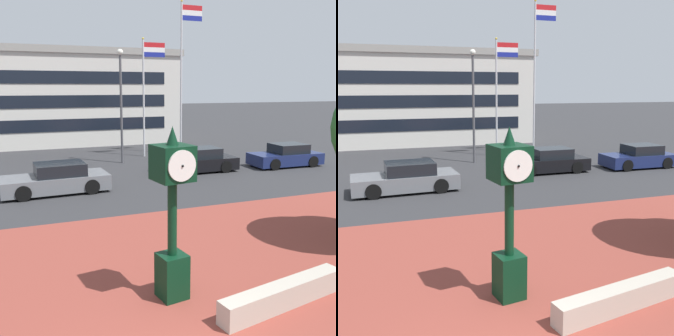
# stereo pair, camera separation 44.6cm
# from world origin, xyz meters

# --- Properties ---
(plaza_brick_paving) EXTENTS (44.00, 13.04, 0.01)m
(plaza_brick_paving) POSITION_xyz_m (0.00, 2.52, 0.00)
(plaza_brick_paving) COLOR brown
(plaza_brick_paving) RESTS_ON ground
(planter_wall) EXTENTS (3.22, 0.97, 0.50)m
(planter_wall) POSITION_xyz_m (3.00, 2.00, 0.25)
(planter_wall) COLOR #ADA393
(planter_wall) RESTS_ON ground
(street_clock) EXTENTS (0.83, 0.87, 3.69)m
(street_clock) POSITION_xyz_m (1.00, 3.18, 1.92)
(street_clock) COLOR black
(street_clock) RESTS_ON ground
(car_street_near) EXTENTS (4.54, 2.11, 1.28)m
(car_street_near) POSITION_xyz_m (-0.35, 13.19, 0.57)
(car_street_near) COLOR slate
(car_street_near) RESTS_ON ground
(car_street_mid) EXTENTS (4.11, 1.98, 1.28)m
(car_street_mid) POSITION_xyz_m (12.59, 14.65, 0.57)
(car_street_mid) COLOR navy
(car_street_mid) RESTS_ON ground
(car_street_far) EXTENTS (4.24, 1.84, 1.28)m
(car_street_far) POSITION_xyz_m (7.19, 15.03, 0.57)
(car_street_far) COLOR black
(car_street_far) RESTS_ON ground
(flagpole_primary) EXTENTS (1.51, 0.14, 7.48)m
(flagpole_primary) POSITION_xyz_m (6.19, 20.74, 4.41)
(flagpole_primary) COLOR silver
(flagpole_primary) RESTS_ON ground
(flagpole_secondary) EXTENTS (1.51, 0.14, 9.87)m
(flagpole_secondary) POSITION_xyz_m (8.76, 20.74, 5.72)
(flagpole_secondary) COLOR silver
(flagpole_secondary) RESTS_ON ground
(civic_building) EXTENTS (27.76, 14.52, 7.35)m
(civic_building) POSITION_xyz_m (-2.80, 33.23, 3.69)
(civic_building) COLOR beige
(civic_building) RESTS_ON ground
(street_lamp_post) EXTENTS (0.36, 0.36, 6.58)m
(street_lamp_post) POSITION_xyz_m (4.07, 18.93, 4.03)
(street_lamp_post) COLOR #4C4C51
(street_lamp_post) RESTS_ON ground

